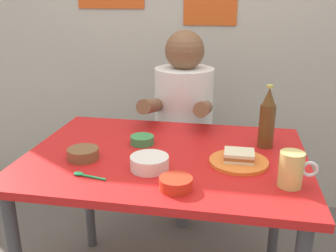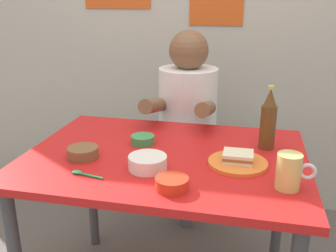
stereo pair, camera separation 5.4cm
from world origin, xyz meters
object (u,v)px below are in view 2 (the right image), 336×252
at_px(plate_orange, 238,163).
at_px(beer_bottle, 268,121).
at_px(condiment_bowl_brown, 83,152).
at_px(stool, 187,174).
at_px(dining_table, 165,175).
at_px(beer_mug, 289,171).
at_px(person_seated, 188,106).
at_px(sandwich, 238,157).

bearing_deg(plate_orange, beer_bottle, 61.16).
bearing_deg(condiment_bowl_brown, stool, 68.82).
relative_size(dining_table, condiment_bowl_brown, 9.17).
bearing_deg(stool, plate_orange, -65.66).
bearing_deg(beer_mug, plate_orange, 138.52).
bearing_deg(dining_table, condiment_bowl_brown, -160.86).
xyz_separation_m(dining_table, condiment_bowl_brown, (-0.30, -0.11, 0.12)).
distance_m(person_seated, sandwich, 0.73).
distance_m(stool, sandwich, 0.85).
bearing_deg(plate_orange, sandwich, -90.00).
relative_size(dining_table, plate_orange, 5.00).
relative_size(stool, sandwich, 4.09).
bearing_deg(beer_mug, beer_bottle, 100.25).
distance_m(plate_orange, condiment_bowl_brown, 0.59).
distance_m(dining_table, plate_orange, 0.31).
bearing_deg(person_seated, beer_mug, -59.75).
distance_m(dining_table, sandwich, 0.31).
bearing_deg(beer_mug, dining_table, 157.26).
distance_m(plate_orange, beer_bottle, 0.25).
distance_m(stool, beer_mug, 1.05).
height_order(sandwich, beer_mug, beer_mug).
xyz_separation_m(person_seated, plate_orange, (0.30, -0.66, -0.02)).
height_order(stool, beer_bottle, beer_bottle).
height_order(stool, sandwich, sandwich).
xyz_separation_m(beer_mug, condiment_bowl_brown, (-0.76, 0.09, -0.04)).
height_order(dining_table, plate_orange, plate_orange).
height_order(person_seated, beer_mug, person_seated).
bearing_deg(condiment_bowl_brown, beer_bottle, 20.23).
distance_m(stool, person_seated, 0.42).
relative_size(beer_mug, condiment_bowl_brown, 1.05).
xyz_separation_m(person_seated, sandwich, (0.30, -0.66, 0.01)).
distance_m(plate_orange, beer_mug, 0.23).
xyz_separation_m(plate_orange, sandwich, (0.00, -0.00, 0.02)).
bearing_deg(plate_orange, person_seated, 114.70).
bearing_deg(sandwich, condiment_bowl_brown, -173.87).
relative_size(dining_table, beer_bottle, 4.20).
bearing_deg(plate_orange, stool, 114.34).
height_order(stool, person_seated, person_seated).
bearing_deg(person_seated, condiment_bowl_brown, -111.48).
bearing_deg(sandwich, beer_bottle, 61.16).
height_order(beer_mug, beer_bottle, beer_bottle).
xyz_separation_m(stool, person_seated, (0.00, -0.01, 0.42)).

